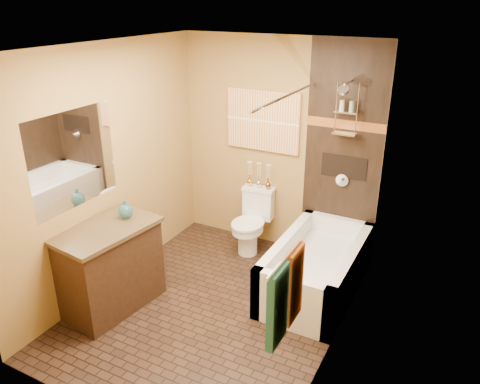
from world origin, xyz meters
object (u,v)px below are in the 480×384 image
Objects in this scene: toilet at (252,221)px; vanity at (109,267)px; bathtub at (316,272)px; sunset_painting at (263,121)px.

toilet is 0.72× the size of vanity.
sunset_painting is at bearing 143.50° from bathtub.
bathtub is at bearing 41.77° from vanity.
sunset_painting reaches higher than bathtub.
vanity is (-1.72, -1.18, 0.22)m from bathtub.
bathtub is 2.10m from vanity.
toilet is (-0.98, 0.47, 0.16)m from bathtub.
bathtub is at bearing -31.56° from toilet.
sunset_painting reaches higher than toilet.
sunset_painting is 0.60× the size of bathtub.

